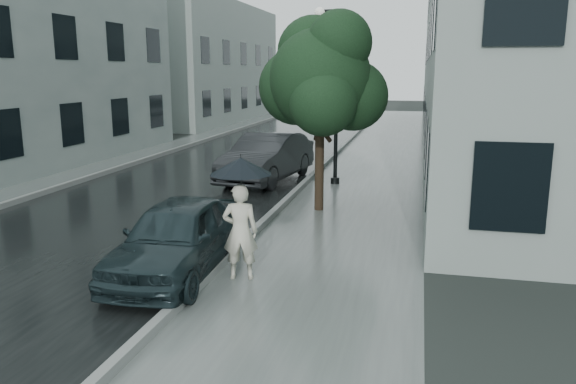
% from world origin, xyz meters
% --- Properties ---
extents(ground, '(120.00, 120.00, 0.00)m').
position_xyz_m(ground, '(0.00, 0.00, 0.00)').
color(ground, black).
rests_on(ground, ground).
extents(sidewalk, '(3.50, 60.00, 0.01)m').
position_xyz_m(sidewalk, '(0.25, 12.00, 0.00)').
color(sidewalk, slate).
rests_on(sidewalk, ground).
extents(kerb_near, '(0.15, 60.00, 0.15)m').
position_xyz_m(kerb_near, '(-1.57, 12.00, 0.07)').
color(kerb_near, slate).
rests_on(kerb_near, ground).
extents(asphalt_road, '(6.85, 60.00, 0.00)m').
position_xyz_m(asphalt_road, '(-5.08, 12.00, 0.00)').
color(asphalt_road, black).
rests_on(asphalt_road, ground).
extents(kerb_far, '(0.15, 60.00, 0.15)m').
position_xyz_m(kerb_far, '(-8.57, 12.00, 0.07)').
color(kerb_far, slate).
rests_on(kerb_far, ground).
extents(sidewalk_far, '(1.70, 60.00, 0.01)m').
position_xyz_m(sidewalk_far, '(-9.50, 12.00, 0.00)').
color(sidewalk_far, '#4C5451').
rests_on(sidewalk_far, ground).
extents(building_near, '(7.02, 36.00, 9.00)m').
position_xyz_m(building_near, '(5.47, 19.50, 4.50)').
color(building_near, gray).
rests_on(building_near, ground).
extents(building_far_b, '(7.02, 18.00, 8.00)m').
position_xyz_m(building_far_b, '(-13.77, 30.00, 4.00)').
color(building_far_b, gray).
rests_on(building_far_b, ground).
extents(pedestrian, '(0.67, 0.51, 1.64)m').
position_xyz_m(pedestrian, '(-1.05, 0.49, 0.83)').
color(pedestrian, beige).
rests_on(pedestrian, sidewalk).
extents(umbrella, '(1.30, 1.30, 1.20)m').
position_xyz_m(umbrella, '(-1.02, 0.52, 1.95)').
color(umbrella, black).
rests_on(umbrella, ground).
extents(street_tree, '(3.27, 2.97, 4.89)m').
position_xyz_m(street_tree, '(-0.60, 5.66, 3.29)').
color(street_tree, '#332619').
rests_on(street_tree, ground).
extents(lamp_post, '(0.85, 0.34, 5.32)m').
position_xyz_m(lamp_post, '(-0.85, 9.01, 3.04)').
color(lamp_post, black).
rests_on(lamp_post, ground).
extents(car_near, '(1.67, 3.87, 1.30)m').
position_xyz_m(car_near, '(-2.20, 0.50, 0.66)').
color(car_near, '#19282B').
rests_on(car_near, ground).
extents(car_far, '(2.25, 4.77, 1.51)m').
position_xyz_m(car_far, '(-2.90, 8.96, 0.76)').
color(car_far, '#232528').
rests_on(car_far, ground).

